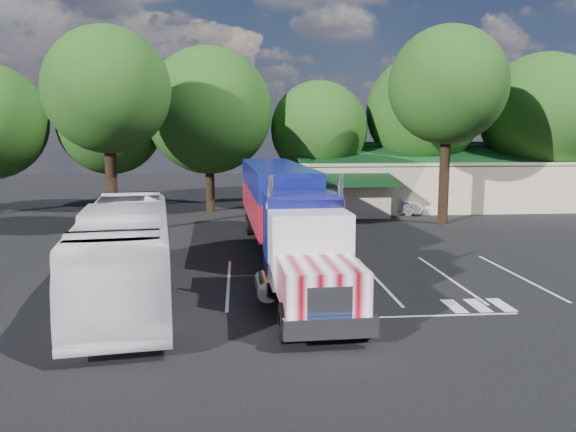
{
  "coord_description": "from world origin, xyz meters",
  "views": [
    {
      "loc": [
        -2.73,
        -29.23,
        6.29
      ],
      "look_at": [
        -0.17,
        -0.4,
        2.0
      ],
      "focal_mm": 35.0,
      "sensor_mm": 36.0,
      "label": 1
    }
  ],
  "objects": [
    {
      "name": "tree_row_b",
      "position": [
        -13.0,
        17.8,
        7.13
      ],
      "size": [
        8.4,
        8.4,
        11.35
      ],
      "color": "black",
      "rests_on": "ground"
    },
    {
      "name": "tree_row_c",
      "position": [
        -5.0,
        16.2,
        8.04
      ],
      "size": [
        10.0,
        10.0,
        13.05
      ],
      "color": "black",
      "rests_on": "ground"
    },
    {
      "name": "woman",
      "position": [
        1.6,
        -6.0,
        0.78
      ],
      "size": [
        0.41,
        0.59,
        1.56
      ],
      "primitive_type": "imported",
      "rotation": [
        0.0,
        0.0,
        1.63
      ],
      "color": "black",
      "rests_on": "ground"
    },
    {
      "name": "tree_near_right",
      "position": [
        11.5,
        8.5,
        9.46
      ],
      "size": [
        8.0,
        8.0,
        13.5
      ],
      "color": "black",
      "rests_on": "ground"
    },
    {
      "name": "tree_row_d",
      "position": [
        4.0,
        17.5,
        6.58
      ],
      "size": [
        8.0,
        8.0,
        10.6
      ],
      "color": "black",
      "rests_on": "ground"
    },
    {
      "name": "semi_truck",
      "position": [
        -0.6,
        -1.45,
        2.72
      ],
      "size": [
        4.06,
        23.03,
        4.8
      ],
      "rotation": [
        0.0,
        0.0,
        0.04
      ],
      "color": "black",
      "rests_on": "ground"
    },
    {
      "name": "tree_near_left",
      "position": [
        -10.5,
        6.0,
        8.81
      ],
      "size": [
        7.6,
        7.6,
        12.65
      ],
      "color": "black",
      "rests_on": "ground"
    },
    {
      "name": "tour_bus",
      "position": [
        -7.0,
        -8.0,
        1.84
      ],
      "size": [
        4.84,
        13.5,
        3.68
      ],
      "primitive_type": "imported",
      "rotation": [
        0.0,
        0.0,
        0.14
      ],
      "color": "white",
      "rests_on": "ground"
    },
    {
      "name": "tree_row_f",
      "position": [
        23.0,
        16.8,
        7.79
      ],
      "size": [
        10.4,
        10.4,
        13.0
      ],
      "color": "black",
      "rests_on": "ground"
    },
    {
      "name": "ground",
      "position": [
        0.0,
        0.0,
        0.0
      ],
      "size": [
        120.0,
        120.0,
        0.0
      ],
      "primitive_type": "plane",
      "color": "black",
      "rests_on": "ground"
    },
    {
      "name": "bicycle",
      "position": [
        1.8,
        2.32,
        0.42
      ],
      "size": [
        0.83,
        1.69,
        0.85
      ],
      "primitive_type": "imported",
      "rotation": [
        0.0,
        0.0,
        -0.17
      ],
      "color": "black",
      "rests_on": "ground"
    },
    {
      "name": "silver_sedan",
      "position": [
        9.42,
        13.42,
        0.76
      ],
      "size": [
        4.81,
        3.7,
        1.52
      ],
      "primitive_type": "imported",
      "rotation": [
        0.0,
        0.0,
        1.05
      ],
      "color": "#94959B",
      "rests_on": "ground"
    },
    {
      "name": "tree_row_e",
      "position": [
        13.0,
        18.0,
        8.09
      ],
      "size": [
        9.6,
        9.6,
        12.9
      ],
      "color": "black",
      "rests_on": "ground"
    },
    {
      "name": "event_hall",
      "position": [
        13.74,
        17.81,
        2.21
      ],
      "size": [
        24.2,
        14.12,
        5.55
      ],
      "color": "beige",
      "rests_on": "ground"
    }
  ]
}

